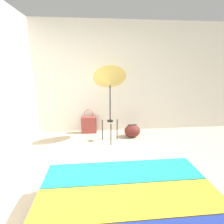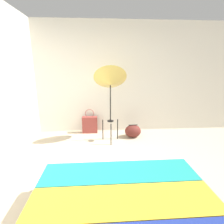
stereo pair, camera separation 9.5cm
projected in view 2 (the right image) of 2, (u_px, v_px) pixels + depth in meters
ground_plane at (97, 197)px, 2.20m from camera, size 14.00×14.00×0.00m
wall_back at (97, 79)px, 4.15m from camera, size 8.00×0.05×2.60m
wall_side_left at (2, 86)px, 2.73m from camera, size 0.05×8.00×2.60m
photo_umbrella at (110, 82)px, 3.51m from camera, size 0.68×0.62×1.61m
tote_bag at (90, 124)px, 4.27m from camera, size 0.36×0.13×0.59m
duffel_bag at (133, 131)px, 4.01m from camera, size 0.37×0.29×0.30m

